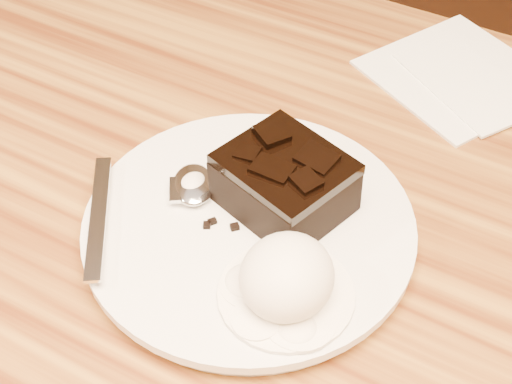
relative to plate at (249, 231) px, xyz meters
The scene contains 10 objects.
plate is the anchor object (origin of this frame).
brownie 0.04m from the plate, 62.98° to the left, with size 0.08×0.07×0.04m, color black.
ice_cream_scoop 0.07m from the plate, 40.09° to the right, with size 0.06×0.06×0.05m, color white.
melt_puddle 0.07m from the plate, 40.09° to the right, with size 0.09×0.09×0.00m, color white.
spoon 0.05m from the plate, behind, with size 0.03×0.17×0.01m, color silver, non-canonical shape.
napkin 0.27m from the plate, 75.36° to the left, with size 0.14×0.14×0.01m, color white.
crumb_a 0.02m from the plate, 116.76° to the right, with size 0.01×0.01×0.00m, color black.
crumb_b 0.06m from the plate, 14.18° to the right, with size 0.01×0.01×0.00m, color black.
crumb_c 0.03m from the plate, 146.92° to the right, with size 0.01×0.00×0.00m, color black.
crumb_d 0.03m from the plate, 140.81° to the right, with size 0.01×0.01×0.00m, color black.
Camera 1 is at (0.12, -0.25, 1.16)m, focal length 53.16 mm.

